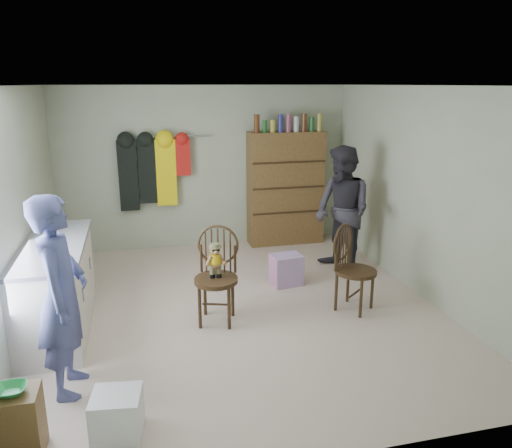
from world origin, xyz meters
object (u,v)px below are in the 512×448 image
object	(u,v)px
chair_far	(351,265)
dresser	(286,187)
counter	(57,286)
chair_front	(217,269)

from	to	relation	value
chair_far	dresser	xyz separation A→B (m)	(0.00, 2.58, 0.38)
counter	dresser	size ratio (longest dim) A/B	0.90
dresser	counter	bearing A→B (deg)	-144.32
counter	chair_front	xyz separation A→B (m)	(1.66, -0.21, 0.12)
chair_front	chair_far	world-z (taller)	chair_front
counter	chair_front	bearing A→B (deg)	-7.36
counter	dresser	xyz separation A→B (m)	(3.20, 2.30, 0.45)
counter	dresser	bearing A→B (deg)	35.68
chair_far	dresser	distance (m)	2.61
chair_front	chair_far	xyz separation A→B (m)	(1.53, -0.07, -0.06)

